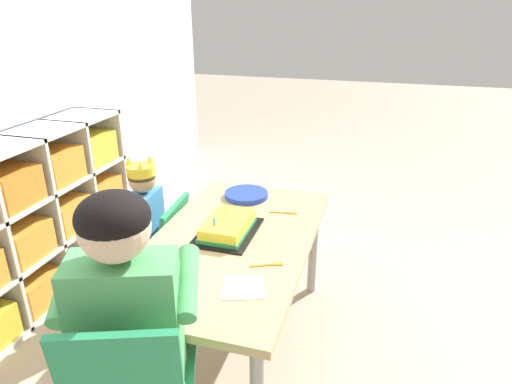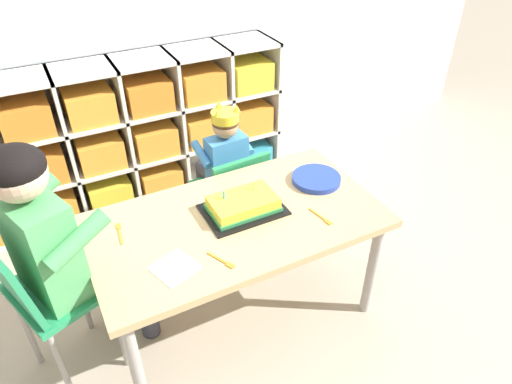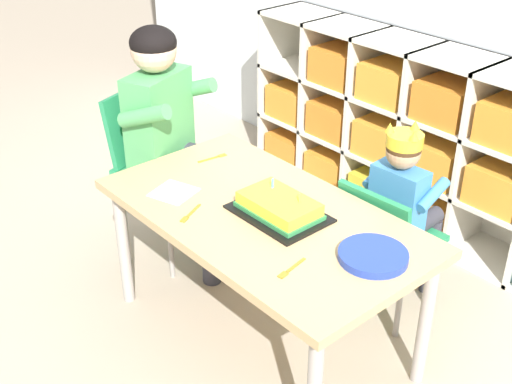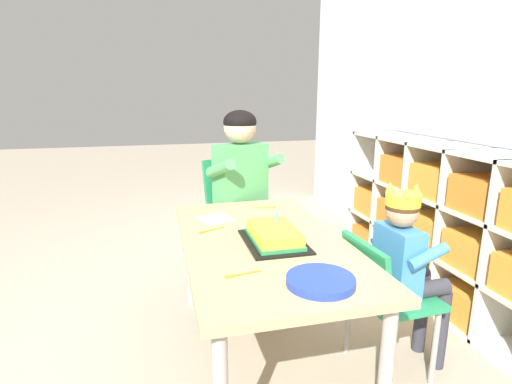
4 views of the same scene
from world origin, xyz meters
name	(u,v)px [view 4 (image 4 of 4)]	position (x,y,z in m)	size (l,w,h in m)	color
ground	(263,357)	(0.00, 0.00, 0.00)	(16.00, 16.00, 0.00)	tan
storage_cubby_shelf	(461,237)	(-0.18, 1.17, 0.42)	(1.99, 0.32, 0.91)	silver
activity_table	(263,252)	(0.00, 0.00, 0.52)	(1.23, 0.68, 0.58)	tan
classroom_chair_blue	(383,292)	(0.20, 0.47, 0.38)	(0.37, 0.34, 0.61)	#238451
child_with_crown	(407,257)	(0.20, 0.57, 0.52)	(0.30, 0.31, 0.84)	#3D7FBC
classroom_chair_adult_side	(236,208)	(-0.79, 0.03, 0.50)	(0.43, 0.44, 0.80)	#238451
adult_helper_seated	(246,181)	(-0.67, 0.08, 0.69)	(0.48, 0.46, 1.10)	#4C9E5B
birthday_cake_on_tray	(274,236)	(0.05, 0.03, 0.61)	(0.34, 0.24, 0.10)	black
paper_plate_stack	(321,281)	(0.45, 0.07, 0.60)	(0.23, 0.23, 0.03)	#233DA3
paper_napkin_square	(215,219)	(-0.33, -0.16, 0.58)	(0.15, 0.15, 0.00)	white
fork_near_child_seat	(210,230)	(-0.16, -0.21, 0.59)	(0.07, 0.13, 0.00)	orange
fork_at_table_front_edge	(266,207)	(-0.46, 0.13, 0.59)	(0.03, 0.13, 0.00)	orange
fork_beside_plate_stack	(241,275)	(0.32, -0.17, 0.59)	(0.04, 0.13, 0.00)	orange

